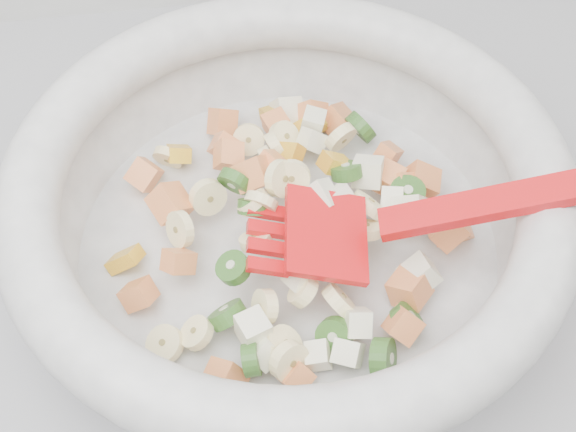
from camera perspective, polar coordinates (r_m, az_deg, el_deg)
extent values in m
cube|color=#9B9BA0|center=(1.06, 10.04, -13.95)|extent=(2.00, 0.60, 0.90)
cylinder|color=silver|center=(0.61, 0.00, -2.30)|extent=(0.32, 0.32, 0.02)
torus|color=silver|center=(0.55, 0.00, 2.38)|extent=(0.40, 0.40, 0.04)
cylinder|color=#FFEAAA|center=(0.64, -2.82, 5.45)|extent=(0.03, 0.02, 0.03)
cylinder|color=#FFEAAA|center=(0.56, -1.92, 1.01)|extent=(0.03, 0.03, 0.03)
cylinder|color=#FFEAAA|center=(0.52, 0.07, -10.28)|extent=(0.03, 0.03, 0.03)
cylinder|color=#FFEAAA|center=(0.61, 5.37, 3.13)|extent=(0.03, 0.02, 0.02)
cylinder|color=#FFEAAA|center=(0.54, 3.66, -6.03)|extent=(0.03, 0.03, 0.03)
cylinder|color=#FFEAAA|center=(0.55, -8.76, -8.98)|extent=(0.03, 0.04, 0.02)
cylinder|color=#FFEAAA|center=(0.65, -8.51, 4.16)|extent=(0.03, 0.02, 0.03)
cylinder|color=#FFEAAA|center=(0.57, 0.29, 2.75)|extent=(0.04, 0.02, 0.04)
cylinder|color=#FFEAAA|center=(0.54, -6.52, -8.26)|extent=(0.03, 0.03, 0.02)
cylinder|color=#FFEAAA|center=(0.59, -5.70, 1.34)|extent=(0.04, 0.02, 0.04)
cylinder|color=#FFEAAA|center=(0.57, -0.46, 2.67)|extent=(0.03, 0.03, 0.04)
cylinder|color=#FFEAAA|center=(0.53, -0.32, -9.19)|extent=(0.03, 0.03, 0.02)
cylinder|color=#FFEAAA|center=(0.63, 3.77, 5.59)|extent=(0.04, 0.02, 0.04)
cylinder|color=#FFEAAA|center=(0.55, -2.32, -1.74)|extent=(0.03, 0.03, 0.02)
cylinder|color=#FFEAAA|center=(0.57, 5.60, -0.99)|extent=(0.02, 0.02, 0.02)
cylinder|color=#FFEAAA|center=(0.54, -1.67, -6.46)|extent=(0.02, 0.03, 0.03)
cylinder|color=#FFEAAA|center=(0.58, -7.70, -0.94)|extent=(0.02, 0.04, 0.04)
cylinder|color=#FFEAAA|center=(0.64, -0.27, 5.61)|extent=(0.03, 0.04, 0.03)
cylinder|color=#FFEAAA|center=(0.60, -1.43, 3.94)|extent=(0.02, 0.03, 0.03)
cylinder|color=#FFEAAA|center=(0.63, -0.90, 4.91)|extent=(0.02, 0.03, 0.03)
cylinder|color=#FFEAAA|center=(0.56, -2.50, 0.97)|extent=(0.03, 0.03, 0.03)
cylinder|color=#FFEAAA|center=(0.54, 1.06, -5.34)|extent=(0.03, 0.03, 0.03)
cylinder|color=#FFEAAA|center=(0.58, 5.73, 0.77)|extent=(0.03, 0.04, 0.03)
cube|color=#F5AD4D|center=(0.65, -0.85, 6.58)|extent=(0.02, 0.02, 0.02)
cube|color=#F5AD4D|center=(0.60, 11.30, -0.97)|extent=(0.03, 0.03, 0.04)
cube|color=#F5AD4D|center=(0.54, 8.19, -7.70)|extent=(0.03, 0.03, 0.03)
cube|color=#F5AD4D|center=(0.62, 9.50, 2.49)|extent=(0.03, 0.03, 0.03)
cube|color=#F5AD4D|center=(0.56, 8.65, -5.08)|extent=(0.04, 0.04, 0.03)
cube|color=#F5AD4D|center=(0.64, 7.06, 4.29)|extent=(0.03, 0.03, 0.03)
cube|color=#F5AD4D|center=(0.61, 11.54, -0.86)|extent=(0.03, 0.03, 0.04)
cube|color=#F5AD4D|center=(0.66, -4.67, 6.67)|extent=(0.03, 0.03, 0.03)
cube|color=#F5AD4D|center=(0.57, -7.79, -3.22)|extent=(0.03, 0.03, 0.03)
cube|color=#F5AD4D|center=(0.68, 3.59, 6.76)|extent=(0.04, 0.03, 0.03)
cube|color=#F5AD4D|center=(0.57, -10.58, -5.49)|extent=(0.03, 0.03, 0.03)
cube|color=#F5AD4D|center=(0.53, -4.53, -11.59)|extent=(0.04, 0.03, 0.03)
cube|color=#F5AD4D|center=(0.63, -4.57, 4.94)|extent=(0.03, 0.03, 0.03)
cube|color=#F5AD4D|center=(0.59, -8.37, 0.90)|extent=(0.04, 0.03, 0.04)
cube|color=#F5AD4D|center=(0.62, -4.24, 4.31)|extent=(0.03, 0.03, 0.03)
cube|color=#F5AD4D|center=(0.62, 7.16, 2.63)|extent=(0.03, 0.03, 0.02)
cube|color=#F5AD4D|center=(0.62, 8.22, 1.90)|extent=(0.03, 0.03, 0.03)
cube|color=#F5AD4D|center=(0.67, 1.73, 7.16)|extent=(0.03, 0.03, 0.03)
cube|color=#F5AD4D|center=(0.59, -2.38, 2.99)|extent=(0.03, 0.03, 0.04)
cube|color=#F5AD4D|center=(0.63, -10.20, 2.91)|extent=(0.03, 0.03, 0.03)
cube|color=#F5AD4D|center=(0.60, -1.30, 3.47)|extent=(0.03, 0.03, 0.03)
cube|color=#F5AD4D|center=(0.53, 0.59, -11.39)|extent=(0.03, 0.03, 0.03)
cylinder|color=#55AF3A|center=(0.66, 5.18, 6.31)|extent=(0.03, 0.04, 0.04)
cylinder|color=#55AF3A|center=(0.54, -4.31, -7.03)|extent=(0.03, 0.03, 0.03)
cylinder|color=#55AF3A|center=(0.54, 6.78, -10.03)|extent=(0.03, 0.04, 0.04)
cylinder|color=#55AF3A|center=(0.54, 3.32, -8.46)|extent=(0.04, 0.03, 0.03)
cylinder|color=#55AF3A|center=(0.53, -2.62, -10.19)|extent=(0.02, 0.03, 0.03)
cylinder|color=#55AF3A|center=(0.54, -3.91, -3.70)|extent=(0.03, 0.03, 0.02)
cylinder|color=#55AF3A|center=(0.59, -3.84, 2.48)|extent=(0.03, 0.02, 0.03)
cylinder|color=#55AF3A|center=(0.56, -2.41, 0.67)|extent=(0.03, 0.03, 0.03)
cylinder|color=#55AF3A|center=(0.60, 4.16, 3.18)|extent=(0.03, 0.03, 0.02)
cylinder|color=#55AF3A|center=(0.55, 8.46, -7.28)|extent=(0.03, 0.03, 0.03)
cylinder|color=#55AF3A|center=(0.60, 8.49, 1.60)|extent=(0.03, 0.04, 0.02)
cube|color=white|center=(0.54, 1.03, -4.04)|extent=(0.03, 0.03, 0.03)
cube|color=white|center=(0.59, 8.70, 0.30)|extent=(0.03, 0.03, 0.04)
cube|color=white|center=(0.53, -2.49, -8.06)|extent=(0.02, 0.03, 0.02)
cube|color=white|center=(0.53, 2.16, -9.88)|extent=(0.02, 0.02, 0.02)
cube|color=white|center=(0.66, 1.80, 6.71)|extent=(0.03, 0.02, 0.02)
cube|color=white|center=(0.57, 9.34, -4.11)|extent=(0.03, 0.03, 0.03)
cube|color=white|center=(0.56, 2.18, 1.20)|extent=(0.04, 0.03, 0.04)
cube|color=white|center=(0.60, 7.43, 1.02)|extent=(0.02, 0.03, 0.02)
cube|color=white|center=(0.64, 1.71, 5.38)|extent=(0.03, 0.02, 0.03)
cube|color=white|center=(0.53, 4.27, -9.69)|extent=(0.03, 0.03, 0.02)
cube|color=white|center=(0.54, 4.94, -7.55)|extent=(0.02, 0.03, 0.03)
cube|color=white|center=(0.67, -0.05, 7.34)|extent=(0.03, 0.03, 0.03)
cube|color=white|center=(0.53, -1.76, -9.61)|extent=(0.03, 0.03, 0.03)
cube|color=white|center=(0.60, 5.70, 3.14)|extent=(0.03, 0.03, 0.03)
cube|color=white|center=(0.57, 3.74, 1.11)|extent=(0.03, 0.03, 0.03)
cube|color=yellow|center=(0.66, 1.56, 6.36)|extent=(0.03, 0.03, 0.02)
cube|color=yellow|center=(0.68, -0.83, 7.38)|extent=(0.03, 0.03, 0.02)
cube|color=yellow|center=(0.62, 0.12, 4.45)|extent=(0.03, 0.03, 0.03)
cube|color=yellow|center=(0.60, 3.36, 3.69)|extent=(0.03, 0.02, 0.03)
cube|color=yellow|center=(0.59, -11.51, -3.05)|extent=(0.03, 0.02, 0.03)
cube|color=yellow|center=(0.64, -7.78, 4.41)|extent=(0.02, 0.02, 0.03)
cube|color=red|center=(0.54, 2.74, -1.33)|extent=(0.07, 0.08, 0.03)
cube|color=red|center=(0.56, -1.46, 0.31)|extent=(0.03, 0.01, 0.02)
cube|color=red|center=(0.55, -1.44, -0.96)|extent=(0.03, 0.01, 0.02)
cube|color=red|center=(0.54, -1.43, -2.27)|extent=(0.03, 0.01, 0.02)
cube|color=red|center=(0.53, -1.42, -3.63)|extent=(0.03, 0.01, 0.02)
cube|color=red|center=(0.54, 17.42, 1.50)|extent=(0.20, 0.05, 0.07)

